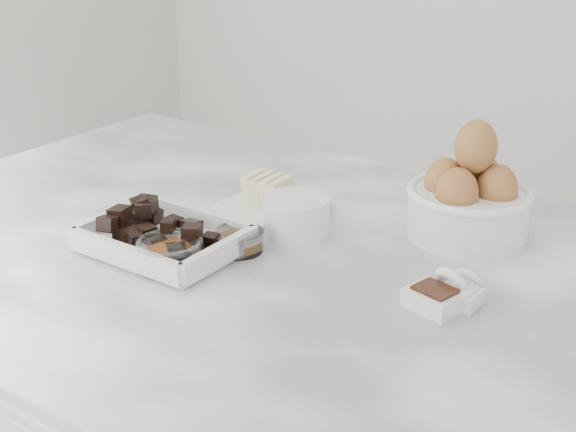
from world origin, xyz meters
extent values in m
cube|color=white|center=(0.00, 0.00, 0.92)|extent=(1.20, 0.80, 0.04)
cube|color=white|center=(-0.10, -0.08, 0.95)|extent=(0.19, 0.14, 0.01)
cube|color=white|center=(-0.06, 0.10, 0.95)|extent=(0.13, 0.13, 0.01)
cube|color=white|center=(-0.06, 0.10, 0.95)|extent=(0.14, 0.14, 0.00)
cylinder|color=white|center=(0.01, 0.06, 0.97)|extent=(0.09, 0.09, 0.05)
cylinder|color=white|center=(0.01, 0.06, 0.99)|extent=(0.07, 0.07, 0.01)
cylinder|color=white|center=(0.20, 0.19, 0.97)|extent=(0.17, 0.17, 0.06)
torus|color=white|center=(0.20, 0.19, 1.00)|extent=(0.17, 0.17, 0.01)
ellipsoid|color=#94582F|center=(0.24, 0.20, 1.01)|extent=(0.06, 0.06, 0.07)
ellipsoid|color=#94582F|center=(0.17, 0.19, 1.01)|extent=(0.06, 0.06, 0.07)
ellipsoid|color=#94582F|center=(0.21, 0.23, 1.01)|extent=(0.06, 0.06, 0.07)
ellipsoid|color=#94582F|center=(0.20, 0.16, 1.01)|extent=(0.06, 0.06, 0.07)
ellipsoid|color=#94582F|center=(0.21, 0.20, 1.07)|extent=(0.06, 0.06, 0.07)
cylinder|color=white|center=(-0.02, -0.03, 0.95)|extent=(0.06, 0.06, 0.03)
torus|color=white|center=(-0.02, -0.03, 0.97)|extent=(0.07, 0.07, 0.01)
cylinder|color=#C56C0D|center=(-0.02, -0.03, 0.95)|extent=(0.05, 0.05, 0.01)
cylinder|color=white|center=(-0.06, -0.11, 0.96)|extent=(0.08, 0.08, 0.03)
torus|color=white|center=(-0.06, -0.11, 0.97)|extent=(0.09, 0.09, 0.01)
ellipsoid|color=orange|center=(-0.06, -0.11, 0.96)|extent=(0.05, 0.05, 0.02)
cube|color=white|center=(0.26, -0.02, 0.95)|extent=(0.07, 0.06, 0.02)
cube|color=#32160B|center=(0.26, -0.02, 0.96)|extent=(0.05, 0.04, 0.00)
torus|color=white|center=(0.27, 0.01, 0.96)|extent=(0.05, 0.05, 0.04)
cube|color=white|center=(0.28, 0.01, 0.95)|extent=(0.05, 0.04, 0.02)
cube|color=white|center=(0.28, 0.01, 0.96)|extent=(0.04, 0.03, 0.00)
torus|color=white|center=(0.28, 0.03, 0.96)|extent=(0.04, 0.03, 0.04)
camera|label=1|loc=(0.59, -0.77, 1.39)|focal=50.00mm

